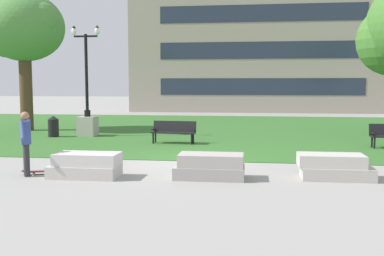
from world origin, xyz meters
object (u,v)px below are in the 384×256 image
Objects in this scene: skateboard at (42,171)px; park_bench_near_left at (174,131)px; concrete_block_right at (334,167)px; concrete_block_left at (210,167)px; person_skateboarder at (26,140)px; concrete_block_center at (86,166)px; trash_bin at (53,126)px; lamp_post_right at (87,114)px.

park_bench_near_left is at bearing 69.56° from skateboard.
concrete_block_left is at bearing -173.65° from concrete_block_right.
park_bench_near_left is (-5.24, 6.20, 0.23)m from concrete_block_right.
park_bench_near_left is (2.78, 6.87, -0.43)m from person_skateboarder.
concrete_block_center reaches higher than skateboard.
skateboard is 8.82m from trash_bin.
lamp_post_right reaches higher than trash_bin.
person_skateboarder is at bearing -178.28° from concrete_block_center.
lamp_post_right is at bearing 139.52° from concrete_block_right.
person_skateboarder reaches higher than concrete_block_left.
person_skateboarder is at bearing -79.52° from lamp_post_right.
concrete_block_left is at bearing 4.75° from concrete_block_center.
trash_bin is (-7.93, 8.05, 0.20)m from concrete_block_left.
concrete_block_left is (3.24, 0.27, 0.00)m from concrete_block_center.
concrete_block_center is 1.01× the size of concrete_block_left.
concrete_block_right is (3.16, 0.35, 0.00)m from concrete_block_left.
trash_bin reaches higher than park_bench_near_left.
trash_bin reaches higher than concrete_block_center.
lamp_post_right is 5.29× the size of trash_bin.
concrete_block_left is 0.35× the size of lamp_post_right.
person_skateboarder is at bearing -112.03° from park_bench_near_left.
concrete_block_left is 0.96× the size of concrete_block_right.
concrete_block_left is 1.87× the size of trash_bin.
skateboard is 7.09m from park_bench_near_left.
person_skateboarder is 7.42m from park_bench_near_left.
park_bench_near_left reaches higher than concrete_block_center.
park_bench_near_left reaches higher than concrete_block_right.
concrete_block_left is at bearing 1.08° from skateboard.
park_bench_near_left is at bearing 80.35° from concrete_block_center.
concrete_block_right is 1.96× the size of trash_bin.
skateboard is at bearing -178.92° from concrete_block_left.
concrete_block_right is at bearing 5.55° from concrete_block_center.
park_bench_near_left is at bearing 67.97° from person_skateboarder.
concrete_block_center is at bearing -60.55° from trash_bin.
trash_bin is (-5.86, 1.50, -0.04)m from park_bench_near_left.
concrete_block_center is at bearing -7.95° from skateboard.
person_skateboarder is at bearing -176.26° from concrete_block_left.
concrete_block_left reaches higher than skateboard.
trash_bin is (-1.43, -0.56, -0.55)m from lamp_post_right.
concrete_block_right is at bearing 6.35° from concrete_block_left.
concrete_block_center is at bearing 1.72° from person_skateboarder.
trash_bin is (-4.70, 8.32, 0.20)m from concrete_block_center.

